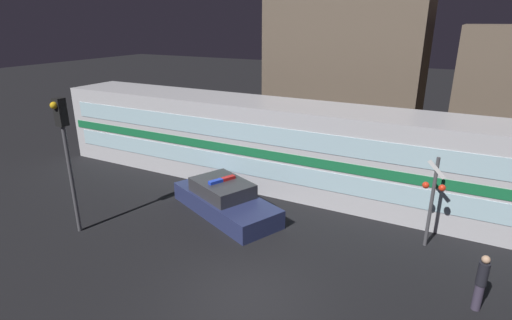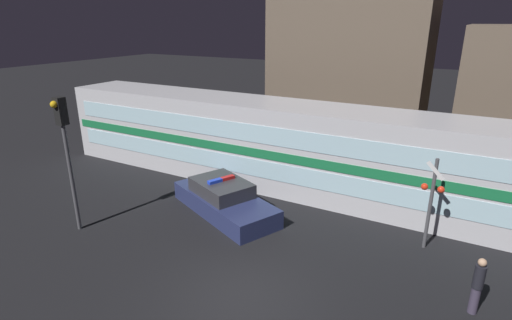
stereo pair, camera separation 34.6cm
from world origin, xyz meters
TOP-DOWN VIEW (x-y plane):
  - ground_plane at (0.00, 0.00)m, footprint 120.00×120.00m
  - train at (-2.39, 7.52)m, footprint 22.90×2.86m
  - police_car at (-3.23, 4.06)m, footprint 5.12×3.65m
  - pedestrian at (5.40, 2.40)m, footprint 0.27×0.27m
  - crossing_signal_near at (3.90, 5.05)m, footprint 0.69×0.28m
  - traffic_light_corner at (-6.99, 0.41)m, footprint 0.30×0.46m
  - building_left at (-2.14, 15.66)m, footprint 8.66×4.34m

SIDE VIEW (x-z plane):
  - ground_plane at x=0.00m, z-range 0.00..0.00m
  - police_car at x=-3.23m, z-range -0.17..1.18m
  - pedestrian at x=5.40m, z-range 0.02..1.60m
  - crossing_signal_near at x=3.90m, z-range 0.25..3.32m
  - train at x=-2.39m, z-range 0.00..3.71m
  - traffic_light_corner at x=-6.99m, z-range 0.92..5.63m
  - building_left at x=-2.14m, z-range 0.00..9.73m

